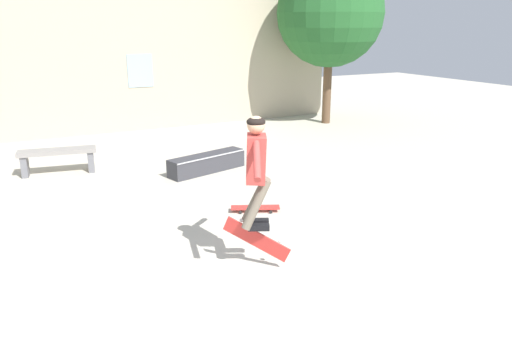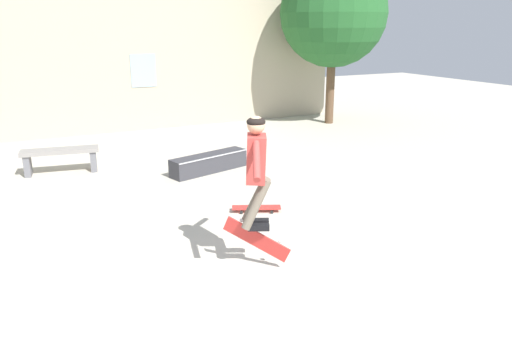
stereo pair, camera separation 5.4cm
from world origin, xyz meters
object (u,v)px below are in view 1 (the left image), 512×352
skater (256,163)px  skateboard_resting (255,208)px  skate_ledge (207,163)px  skateboard_flipping (257,239)px  tree_right (330,13)px  park_bench (58,156)px

skater → skateboard_resting: skater is taller
skate_ledge → skateboard_flipping: bearing=-119.6°
tree_right → skateboard_resting: tree_right is taller
tree_right → skateboard_resting: size_ratio=6.01×
tree_right → skate_ledge: (-5.23, -3.27, -3.02)m
skateboard_resting → tree_right: bearing=72.0°
skate_ledge → skater: bearing=-119.7°
skater → skateboard_resting: size_ratio=1.73×
park_bench → skate_ledge: park_bench is taller
park_bench → skater: (1.69, -5.46, 0.99)m
park_bench → skateboard_resting: bearing=-46.4°
park_bench → tree_right: bearing=23.5°
skate_ledge → skater: skater is taller
skateboard_resting → skater: bearing=-91.8°
skate_ledge → skateboard_flipping: skateboard_flipping is taller
park_bench → skateboard_flipping: size_ratio=2.41×
skater → skateboard_flipping: (0.01, 0.00, -0.98)m
park_bench → skateboard_flipping: 5.71m
tree_right → skateboard_resting: 8.49m
park_bench → skateboard_flipping: skateboard_flipping is taller
tree_right → park_bench: size_ratio=3.09×
skateboard_flipping → park_bench: bearing=150.0°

